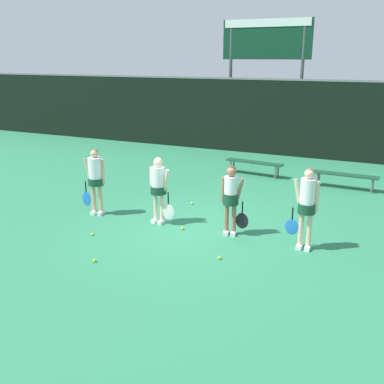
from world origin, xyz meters
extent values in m
plane|color=#2D7F56|center=(0.00, 0.00, 0.00)|extent=(140.00, 140.00, 0.00)
cube|color=black|center=(0.00, 9.07, 1.51)|extent=(60.00, 0.06, 3.02)
cube|color=slate|center=(0.00, 9.07, 3.06)|extent=(60.00, 0.08, 0.08)
cylinder|color=#515156|center=(-2.71, 9.89, 2.70)|extent=(0.14, 0.14, 5.41)
cylinder|color=#515156|center=(0.37, 9.89, 2.70)|extent=(0.14, 0.14, 5.41)
cube|color=#0F3823|center=(-1.17, 9.89, 4.61)|extent=(3.75, 0.12, 1.59)
cube|color=white|center=(-1.17, 9.82, 5.25)|extent=(3.60, 0.02, 0.32)
cube|color=#19472D|center=(2.90, 5.05, 0.45)|extent=(1.98, 0.43, 0.04)
cylinder|color=slate|center=(3.71, 5.14, 0.21)|extent=(0.06, 0.06, 0.43)
cylinder|color=slate|center=(3.70, 4.89, 0.21)|extent=(0.06, 0.06, 0.43)
cylinder|color=slate|center=(2.10, 5.20, 0.21)|extent=(0.06, 0.06, 0.43)
cylinder|color=slate|center=(2.09, 4.95, 0.21)|extent=(0.06, 0.06, 0.43)
cube|color=#19472D|center=(-0.15, 5.47, 0.46)|extent=(2.05, 0.55, 0.04)
cylinder|color=slate|center=(0.69, 5.52, 0.22)|extent=(0.06, 0.06, 0.44)
cylinder|color=slate|center=(0.67, 5.26, 0.22)|extent=(0.06, 0.06, 0.44)
cylinder|color=slate|center=(-0.96, 5.67, 0.22)|extent=(0.06, 0.06, 0.44)
cylinder|color=slate|center=(-0.98, 5.42, 0.22)|extent=(0.06, 0.06, 0.44)
cylinder|color=tan|center=(-2.52, -0.08, 0.41)|extent=(0.10, 0.10, 0.82)
cylinder|color=tan|center=(-2.71, -0.11, 0.41)|extent=(0.10, 0.10, 0.82)
cube|color=white|center=(-2.51, -0.11, 0.04)|extent=(0.15, 0.25, 0.09)
cube|color=white|center=(-2.70, -0.14, 0.04)|extent=(0.15, 0.25, 0.09)
cylinder|color=#16422B|center=(-2.61, -0.09, 0.88)|extent=(0.41, 0.41, 0.18)
cylinder|color=white|center=(-2.61, -0.09, 1.16)|extent=(0.35, 0.35, 0.68)
sphere|color=tan|center=(-2.61, -0.09, 1.60)|extent=(0.20, 0.20, 0.20)
sphere|color=olive|center=(-2.62, -0.07, 1.63)|extent=(0.18, 0.18, 0.18)
cylinder|color=tan|center=(-2.83, -0.13, 1.14)|extent=(0.22, 0.11, 0.65)
cylinder|color=tan|center=(-2.41, -0.06, 1.14)|extent=(0.08, 0.08, 0.65)
cylinder|color=black|center=(-2.90, -0.16, 0.73)|extent=(0.03, 0.03, 0.28)
ellipsoid|color=blue|center=(-2.90, -0.16, 0.40)|extent=(0.27, 0.03, 0.38)
cylinder|color=beige|center=(-0.77, 0.02, 0.39)|extent=(0.10, 0.10, 0.78)
cylinder|color=beige|center=(-0.96, 0.03, 0.39)|extent=(0.10, 0.10, 0.78)
cube|color=white|center=(-0.77, -0.01, 0.04)|extent=(0.13, 0.25, 0.09)
cube|color=white|center=(-0.96, 0.00, 0.04)|extent=(0.13, 0.25, 0.09)
cylinder|color=#16422B|center=(-0.86, 0.03, 0.85)|extent=(0.39, 0.39, 0.19)
cylinder|color=white|center=(-0.86, 0.03, 1.10)|extent=(0.34, 0.34, 0.63)
sphere|color=beige|center=(-0.86, 0.03, 1.52)|extent=(0.21, 0.21, 0.21)
sphere|color=#D8B772|center=(-0.86, 0.05, 1.54)|extent=(0.20, 0.20, 0.20)
cylinder|color=beige|center=(-0.65, 0.01, 1.08)|extent=(0.20, 0.09, 0.60)
cylinder|color=beige|center=(-1.07, 0.04, 1.08)|extent=(0.08, 0.08, 0.60)
cylinder|color=black|center=(-0.58, -0.02, 0.68)|extent=(0.03, 0.03, 0.29)
ellipsoid|color=silver|center=(-0.58, -0.02, 0.33)|extent=(0.32, 0.03, 0.41)
cylinder|color=#8C664C|center=(1.07, 0.07, 0.38)|extent=(0.10, 0.10, 0.77)
cylinder|color=#8C664C|center=(0.90, 0.03, 0.38)|extent=(0.10, 0.10, 0.77)
cube|color=white|center=(1.07, 0.04, 0.04)|extent=(0.16, 0.26, 0.09)
cube|color=white|center=(0.91, 0.00, 0.04)|extent=(0.16, 0.26, 0.09)
cylinder|color=#16422B|center=(0.99, 0.05, 0.86)|extent=(0.35, 0.35, 0.25)
cylinder|color=white|center=(0.99, 0.05, 1.07)|extent=(0.30, 0.30, 0.61)
sphere|color=#8C664C|center=(0.99, 0.05, 1.49)|extent=(0.22, 0.22, 0.22)
sphere|color=#4C331E|center=(0.98, 0.07, 1.52)|extent=(0.20, 0.20, 0.20)
cylinder|color=#8C664C|center=(1.17, 0.09, 1.06)|extent=(0.21, 0.11, 0.58)
cylinder|color=#8C664C|center=(0.81, 0.01, 1.06)|extent=(0.08, 0.08, 0.58)
cylinder|color=black|center=(1.26, 0.08, 0.68)|extent=(0.03, 0.03, 0.27)
ellipsoid|color=black|center=(1.26, 0.08, 0.36)|extent=(0.30, 0.03, 0.37)
cylinder|color=beige|center=(2.79, -0.05, 0.42)|extent=(0.10, 0.10, 0.84)
cylinder|color=beige|center=(2.61, -0.05, 0.42)|extent=(0.10, 0.10, 0.84)
cube|color=white|center=(2.79, -0.08, 0.04)|extent=(0.11, 0.24, 0.09)
cube|color=white|center=(2.61, -0.08, 0.04)|extent=(0.11, 0.24, 0.09)
cylinder|color=#16422B|center=(2.70, -0.05, 0.91)|extent=(0.37, 0.37, 0.21)
cylinder|color=white|center=(2.70, -0.05, 1.19)|extent=(0.32, 0.32, 0.71)
sphere|color=beige|center=(2.70, -0.05, 1.65)|extent=(0.20, 0.20, 0.20)
sphere|color=olive|center=(2.70, -0.03, 1.67)|extent=(0.19, 0.19, 0.19)
cylinder|color=beige|center=(2.50, -0.05, 1.18)|extent=(0.21, 0.08, 0.67)
cylinder|color=beige|center=(2.89, -0.05, 1.18)|extent=(0.08, 0.08, 0.67)
cylinder|color=black|center=(2.42, -0.07, 0.76)|extent=(0.03, 0.03, 0.25)
ellipsoid|color=blue|center=(2.42, -0.07, 0.46)|extent=(0.29, 0.03, 0.35)
sphere|color=#CCE033|center=(-3.68, 1.40, 0.03)|extent=(0.07, 0.07, 0.07)
sphere|color=#CCE033|center=(-0.13, -0.16, 0.04)|extent=(0.07, 0.07, 0.07)
sphere|color=#CCE033|center=(-0.73, 1.65, 0.04)|extent=(0.07, 0.07, 0.07)
sphere|color=#CCE033|center=(-1.84, -1.36, 0.03)|extent=(0.06, 0.06, 0.06)
sphere|color=#CCE033|center=(1.26, -1.30, 0.03)|extent=(0.07, 0.07, 0.07)
sphere|color=#CCE033|center=(-0.95, -2.48, 0.04)|extent=(0.07, 0.07, 0.07)
sphere|color=#CCE033|center=(2.26, 1.03, 0.03)|extent=(0.07, 0.07, 0.07)
camera|label=1|loc=(4.26, -9.06, 3.93)|focal=42.00mm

